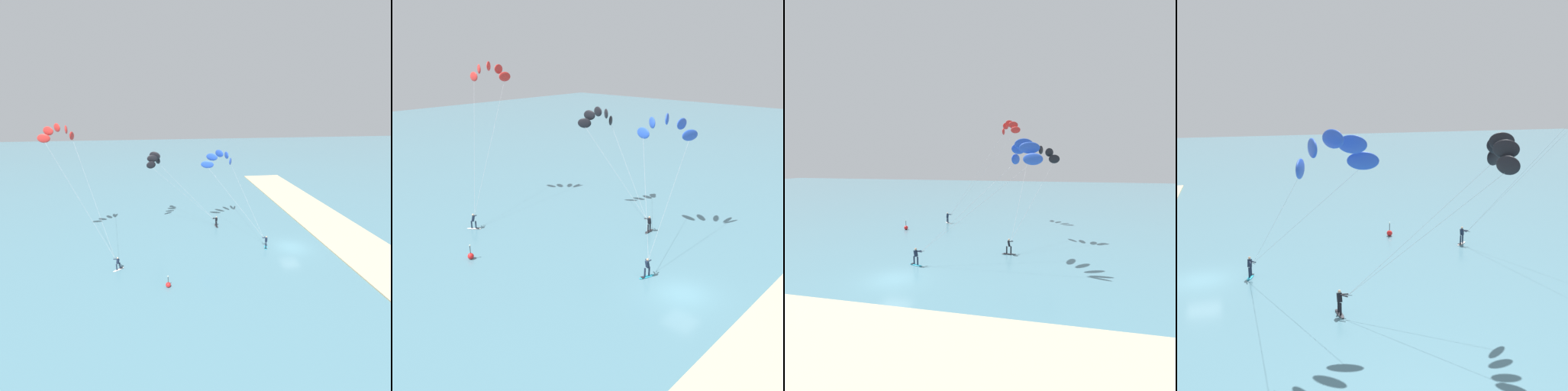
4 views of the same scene
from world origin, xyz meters
TOP-DOWN VIEW (x-y plane):
  - ground_plane at (0.00, 0.00)m, footprint 240.00×240.00m
  - sand_strip at (0.00, -9.22)m, footprint 80.00×8.99m
  - kitesurfer_nearshore at (9.62, 8.15)m, footprint 12.33×8.18m
  - kitesurfer_mid_water at (5.30, 30.04)m, footprint 11.28×10.32m
  - kitesurfer_far_out at (11.22, 17.82)m, footprint 6.04×10.91m
  - marker_buoy at (-7.27, 17.23)m, footprint 0.56×0.56m

SIDE VIEW (x-z plane):
  - ground_plane at x=0.00m, z-range 0.00..0.00m
  - sand_strip at x=0.00m, z-range 0.00..0.16m
  - marker_buoy at x=-7.27m, z-range -0.39..0.99m
  - kitesurfer_far_out at x=11.22m, z-range 4.25..15.96m
  - kitesurfer_nearshore at x=9.62m, z-range 4.32..16.32m
  - kitesurfer_mid_water at x=5.30m, z-range 6.43..22.94m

